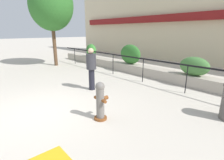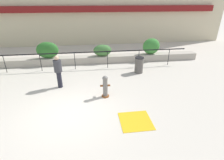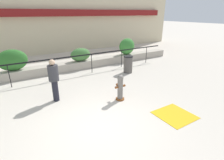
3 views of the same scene
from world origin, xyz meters
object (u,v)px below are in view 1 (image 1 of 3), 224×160
Objects in this scene: hedge_bush_2 at (194,66)px; pedestrian at (91,66)px; hedge_bush_0 at (91,50)px; hedge_bush_1 at (130,54)px; fire_hydrant at (100,101)px; street_tree at (51,5)px.

pedestrian is at bearing -125.47° from hedge_bush_2.
hedge_bush_0 is 6.33m from pedestrian.
hedge_bush_1 is 6.03m from fire_hydrant.
pedestrian is (6.12, -1.17, -3.00)m from street_tree.
hedge_bush_0 reaches higher than hedge_bush_2.
hedge_bush_1 is 1.37× the size of fire_hydrant.
hedge_bush_0 is 3.99m from street_tree.
hedge_bush_1 is 6.22m from street_tree.
hedge_bush_2 is 4.92m from fire_hydrant.
hedge_bush_1 is 3.78m from hedge_bush_2.
hedge_bush_1 is 0.86× the size of pedestrian.
hedge_bush_2 is 0.74× the size of pedestrian.
hedge_bush_2 is 1.19× the size of fire_hydrant.
hedge_bush_1 is at bearing 125.33° from fire_hydrant.
street_tree is 3.26× the size of pedestrian.
hedge_bush_1 reaches higher than fire_hydrant.
street_tree reaches higher than hedge_bush_0.
fire_hydrant is at bearing -54.67° from hedge_bush_1.
pedestrian is (5.20, -3.60, 0.02)m from hedge_bush_0.
fire_hydrant is 0.19× the size of street_tree.
hedge_bush_2 is at bearing 15.67° from street_tree.
street_tree is 6.91m from pedestrian.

